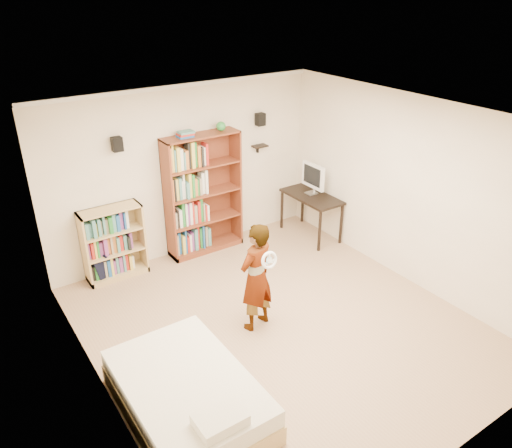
{
  "coord_description": "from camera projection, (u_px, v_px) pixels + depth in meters",
  "views": [
    {
      "loc": [
        -3.19,
        -4.18,
        4.05
      ],
      "look_at": [
        0.05,
        0.6,
        1.2
      ],
      "focal_mm": 35.0,
      "sensor_mm": 36.0,
      "label": 1
    }
  ],
  "objects": [
    {
      "name": "speaker_left",
      "position": [
        117.0,
        144.0,
        6.87
      ],
      "size": [
        0.14,
        0.12,
        0.2
      ],
      "primitive_type": "cube",
      "color": "black",
      "rests_on": "room_shell"
    },
    {
      "name": "computer_desk",
      "position": [
        311.0,
        216.0,
        8.6
      ],
      "size": [
        0.55,
        1.11,
        0.75
      ],
      "primitive_type": null,
      "color": "black",
      "rests_on": "ground"
    },
    {
      "name": "imac",
      "position": [
        312.0,
        179.0,
        8.39
      ],
      "size": [
        0.15,
        0.53,
        0.52
      ],
      "primitive_type": null,
      "rotation": [
        0.0,
        0.0,
        0.08
      ],
      "color": "white",
      "rests_on": "computer_desk"
    },
    {
      "name": "wii_wheel",
      "position": [
        269.0,
        260.0,
        5.8
      ],
      "size": [
        0.22,
        0.08,
        0.22
      ],
      "primitive_type": "torus",
      "rotation": [
        1.36,
        0.0,
        0.0
      ],
      "color": "white",
      "rests_on": "person"
    },
    {
      "name": "low_bookshelf",
      "position": [
        114.0,
        243.0,
        7.32
      ],
      "size": [
        0.89,
        0.33,
        1.11
      ],
      "primitive_type": null,
      "color": "tan",
      "rests_on": "ground"
    },
    {
      "name": "person",
      "position": [
        256.0,
        277.0,
        6.17
      ],
      "size": [
        0.6,
        0.47,
        1.46
      ],
      "primitive_type": "imported",
      "rotation": [
        0.0,
        0.0,
        3.4
      ],
      "color": "black",
      "rests_on": "ground"
    },
    {
      "name": "room_shell",
      "position": [
        282.0,
        201.0,
        5.72
      ],
      "size": [
        4.52,
        5.02,
        2.71
      ],
      "color": "white",
      "rests_on": "ground"
    },
    {
      "name": "tall_bookshelf",
      "position": [
        203.0,
        195.0,
        7.89
      ],
      "size": [
        1.23,
        0.36,
        1.95
      ],
      "primitive_type": null,
      "color": "brown",
      "rests_on": "ground"
    },
    {
      "name": "wall_shelf",
      "position": [
        260.0,
        146.0,
        8.28
      ],
      "size": [
        0.25,
        0.16,
        0.02
      ],
      "primitive_type": "cube",
      "color": "black",
      "rests_on": "room_shell"
    },
    {
      "name": "daybed",
      "position": [
        187.0,
        391.0,
        5.09
      ],
      "size": [
        1.18,
        1.82,
        0.54
      ],
      "primitive_type": null,
      "color": "silver",
      "rests_on": "ground"
    },
    {
      "name": "navy_bag",
      "position": [
        103.0,
        267.0,
        7.36
      ],
      "size": [
        0.37,
        0.28,
        0.44
      ],
      "primitive_type": null,
      "rotation": [
        0.0,
        0.0,
        0.24
      ],
      "color": "black",
      "rests_on": "ground"
    },
    {
      "name": "ground",
      "position": [
        279.0,
        324.0,
        6.5
      ],
      "size": [
        4.5,
        5.0,
        0.01
      ],
      "primitive_type": "cube",
      "color": "tan",
      "rests_on": "ground"
    },
    {
      "name": "speaker_right",
      "position": [
        260.0,
        119.0,
        8.07
      ],
      "size": [
        0.14,
        0.12,
        0.2
      ],
      "primitive_type": "cube",
      "color": "black",
      "rests_on": "room_shell"
    },
    {
      "name": "crown_molding",
      "position": [
        284.0,
        123.0,
        5.32
      ],
      "size": [
        4.5,
        5.0,
        0.06
      ],
      "color": "white",
      "rests_on": "room_shell"
    }
  ]
}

